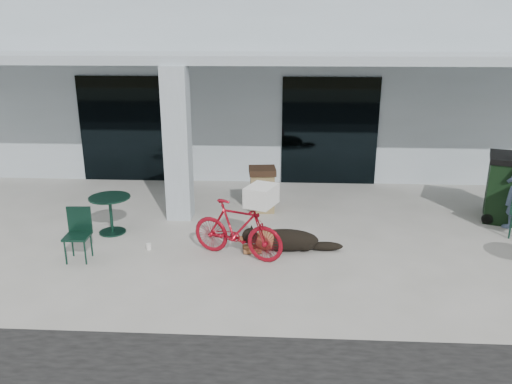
# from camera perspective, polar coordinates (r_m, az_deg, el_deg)

# --- Properties ---
(ground) EXTENTS (80.00, 80.00, 0.00)m
(ground) POSITION_cam_1_polar(r_m,az_deg,el_deg) (8.41, -1.51, -8.56)
(ground) COLOR #B0ACA5
(ground) RESTS_ON ground
(building) EXTENTS (22.00, 7.00, 4.50)m
(building) POSITION_cam_1_polar(r_m,az_deg,el_deg) (16.09, 0.91, 12.51)
(building) COLOR #9DAAB1
(building) RESTS_ON ground
(storefront_glass_left) EXTENTS (2.80, 0.06, 2.70)m
(storefront_glass_left) POSITION_cam_1_polar(r_m,az_deg,el_deg) (13.28, -13.77, 6.95)
(storefront_glass_left) COLOR black
(storefront_glass_left) RESTS_ON ground
(storefront_glass_right) EXTENTS (2.40, 0.06, 2.70)m
(storefront_glass_right) POSITION_cam_1_polar(r_m,az_deg,el_deg) (12.77, 8.41, 6.85)
(storefront_glass_right) COLOR black
(storefront_glass_right) RESTS_ON ground
(column) EXTENTS (0.50, 0.50, 3.12)m
(column) POSITION_cam_1_polar(r_m,az_deg,el_deg) (10.27, -8.94, 5.37)
(column) COLOR #9DAAB1
(column) RESTS_ON ground
(overhang) EXTENTS (22.00, 2.80, 0.18)m
(overhang) POSITION_cam_1_polar(r_m,az_deg,el_deg) (11.14, -0.11, 15.11)
(overhang) COLOR #9DAAB1
(overhang) RESTS_ON column
(bicycle) EXTENTS (1.75, 1.07, 1.02)m
(bicycle) POSITION_cam_1_polar(r_m,az_deg,el_deg) (8.58, -2.15, -4.30)
(bicycle) COLOR maroon
(bicycle) RESTS_ON ground
(laundry_basket) EXTENTS (0.59, 0.67, 0.33)m
(laundry_basket) POSITION_cam_1_polar(r_m,az_deg,el_deg) (8.16, 0.62, -0.41)
(laundry_basket) COLOR white
(laundry_basket) RESTS_ON bicycle
(dog) EXTENTS (1.43, 0.67, 0.46)m
(dog) POSITION_cam_1_polar(r_m,az_deg,el_deg) (8.93, 3.36, -5.35)
(dog) COLOR black
(dog) RESTS_ON ground
(cup_near_dog) EXTENTS (0.10, 0.10, 0.11)m
(cup_near_dog) POSITION_cam_1_polar(r_m,az_deg,el_deg) (9.23, -12.15, -6.12)
(cup_near_dog) COLOR white
(cup_near_dog) RESTS_ON ground
(cafe_table_near) EXTENTS (1.02, 1.02, 0.74)m
(cafe_table_near) POSITION_cam_1_polar(r_m,az_deg,el_deg) (10.04, -16.24, -2.52)
(cafe_table_near) COLOR #123428
(cafe_table_near) RESTS_ON ground
(cafe_chair_near) EXTENTS (0.43, 0.47, 0.91)m
(cafe_chair_near) POSITION_cam_1_polar(r_m,az_deg,el_deg) (8.99, -19.76, -4.71)
(cafe_chair_near) COLOR #123428
(cafe_chair_near) RESTS_ON ground
(trash_receptacle) EXTENTS (0.62, 0.62, 0.96)m
(trash_receptacle) POSITION_cam_1_polar(r_m,az_deg,el_deg) (10.82, 0.72, 0.31)
(trash_receptacle) COLOR olive
(trash_receptacle) RESTS_ON ground
(wheeled_bin) EXTENTS (1.16, 1.30, 1.36)m
(wheeled_bin) POSITION_cam_1_polar(r_m,az_deg,el_deg) (11.50, 26.85, 0.44)
(wheeled_bin) COLOR black
(wheeled_bin) RESTS_ON ground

